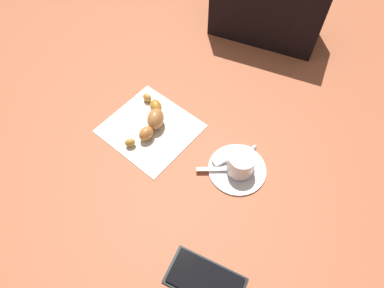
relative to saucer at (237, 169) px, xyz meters
The scene contains 8 objects.
ground_plane 0.13m from the saucer, behind, with size 1.80×1.80×0.00m, color #A45637.
saucer is the anchor object (origin of this frame).
espresso_cup 0.03m from the saucer, 13.57° to the left, with size 0.06×0.08×0.05m.
teaspoon 0.01m from the saucer, 112.80° to the right, with size 0.12×0.07×0.01m.
sugar_packet 0.03m from the saucer, 156.91° to the left, with size 0.07×0.02×0.01m, color white.
napkin 0.22m from the saucer, behind, with size 0.20×0.19×0.00m, color silver.
croissant 0.23m from the saucer, behind, with size 0.10×0.15×0.05m.
cell_phone 0.24m from the saucer, 79.94° to the right, with size 0.14×0.08×0.01m.
Camera 1 is at (0.20, -0.34, 0.64)m, focal length 30.82 mm.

